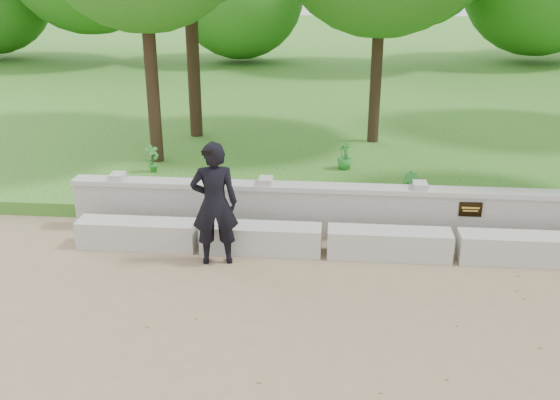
{
  "coord_description": "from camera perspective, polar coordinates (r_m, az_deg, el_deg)",
  "views": [
    {
      "loc": [
        -1.87,
        -6.99,
        4.3
      ],
      "look_at": [
        -2.67,
        1.63,
        0.99
      ],
      "focal_mm": 40.0,
      "sensor_mm": 36.0,
      "label": 1
    }
  ],
  "objects": [
    {
      "name": "ground",
      "position": [
        8.42,
        17.67,
        -10.91
      ],
      "size": [
        80.0,
        80.0,
        0.0
      ],
      "primitive_type": "plane",
      "color": "#8B7555",
      "rests_on": "ground"
    },
    {
      "name": "lawn",
      "position": [
        21.48,
        10.35,
        9.36
      ],
      "size": [
        40.0,
        22.0,
        0.25
      ],
      "primitive_type": "cube",
      "color": "#24651A",
      "rests_on": "ground"
    },
    {
      "name": "concrete_bench",
      "position": [
        9.96,
        15.69,
        -4.08
      ],
      "size": [
        11.9,
        0.45,
        0.45
      ],
      "color": "beige",
      "rests_on": "ground"
    },
    {
      "name": "parapet_wall",
      "position": [
        10.5,
        15.19,
        -1.29
      ],
      "size": [
        12.5,
        0.35,
        0.9
      ],
      "color": "beige",
      "rests_on": "ground"
    },
    {
      "name": "man_main",
      "position": [
        9.28,
        -6.01,
        -0.33
      ],
      "size": [
        0.77,
        0.7,
        1.91
      ],
      "color": "black",
      "rests_on": "ground"
    },
    {
      "name": "shrub_a",
      "position": [
        13.05,
        -11.58,
        3.75
      ],
      "size": [
        0.36,
        0.37,
        0.59
      ],
      "primitive_type": "imported",
      "rotation": [
        0.0,
        0.0,
        0.9
      ],
      "color": "#2C812E",
      "rests_on": "lawn"
    },
    {
      "name": "shrub_b",
      "position": [
        11.01,
        11.64,
        0.77
      ],
      "size": [
        0.37,
        0.43,
        0.68
      ],
      "primitive_type": "imported",
      "rotation": [
        0.0,
        0.0,
        1.79
      ],
      "color": "#2C812E",
      "rests_on": "lawn"
    },
    {
      "name": "shrub_d",
      "position": [
        13.07,
        5.94,
        4.07
      ],
      "size": [
        0.4,
        0.41,
        0.58
      ],
      "primitive_type": "imported",
      "rotation": [
        0.0,
        0.0,
        5.13
      ],
      "color": "#2C812E",
      "rests_on": "lawn"
    }
  ]
}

